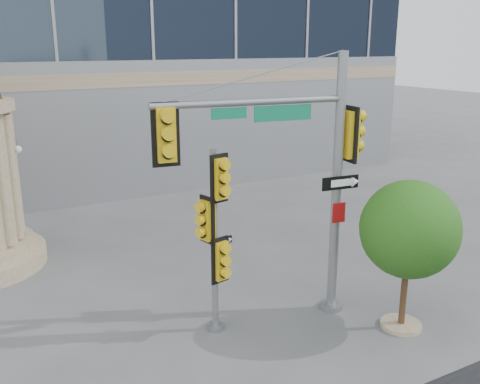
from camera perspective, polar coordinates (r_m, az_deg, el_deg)
ground at (r=12.40m, az=6.23°, el=-17.19°), size 120.00×120.00×0.00m
main_signal_pole at (r=12.57m, az=5.88°, el=3.37°), size 5.04×1.05×6.53m
secondary_signal_pole at (r=12.22m, az=-2.65°, el=-4.00°), size 0.82×0.59×4.43m
street_tree at (r=13.11m, az=17.68°, el=-4.17°), size 2.37×2.31×3.69m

